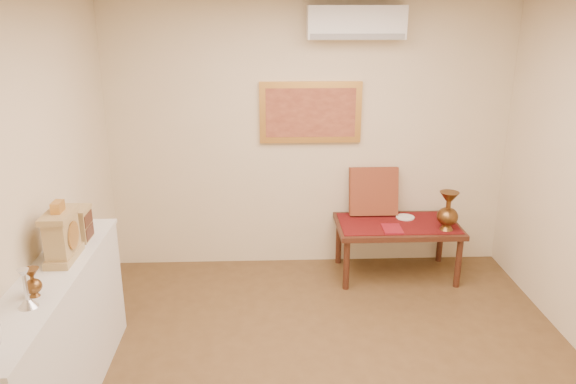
{
  "coord_description": "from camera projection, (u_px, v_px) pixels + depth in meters",
  "views": [
    {
      "loc": [
        -0.44,
        -3.22,
        2.6
      ],
      "look_at": [
        -0.26,
        1.15,
        1.14
      ],
      "focal_mm": 35.0,
      "sensor_mm": 36.0,
      "label": 1
    }
  ],
  "objects": [
    {
      "name": "plate",
      "position": [
        405.0,
        217.0,
        5.66
      ],
      "size": [
        0.19,
        0.19,
        0.01
      ],
      "primitive_type": "cylinder",
      "color": "white",
      "rests_on": "table_cloth"
    },
    {
      "name": "table_cloth",
      "position": [
        398.0,
        223.0,
        5.54
      ],
      "size": [
        1.14,
        0.59,
        0.01
      ],
      "primitive_type": "cube",
      "color": "#5E0F10",
      "rests_on": "low_table"
    },
    {
      "name": "ac_unit",
      "position": [
        356.0,
        22.0,
        5.14
      ],
      "size": [
        0.9,
        0.25,
        0.3
      ],
      "color": "white",
      "rests_on": "wall_back"
    },
    {
      "name": "cushion",
      "position": [
        374.0,
        191.0,
        5.7
      ],
      "size": [
        0.49,
        0.2,
        0.5
      ],
      "primitive_type": "cube",
      "rotation": [
        -0.21,
        0.0,
        0.0
      ],
      "color": "maroon",
      "rests_on": "table_cloth"
    },
    {
      "name": "candlestick",
      "position": [
        26.0,
        288.0,
        3.14
      ],
      "size": [
        0.11,
        0.11,
        0.23
      ],
      "primitive_type": null,
      "color": "silver",
      "rests_on": "display_ledge"
    },
    {
      "name": "brass_urn_tall",
      "position": [
        448.0,
        207.0,
        5.3
      ],
      "size": [
        0.2,
        0.2,
        0.46
      ],
      "primitive_type": null,
      "color": "brown",
      "rests_on": "table_cloth"
    },
    {
      "name": "low_table",
      "position": [
        397.0,
        230.0,
        5.56
      ],
      "size": [
        1.2,
        0.7,
        0.55
      ],
      "color": "#442014",
      "rests_on": "floor"
    },
    {
      "name": "wall_left",
      "position": [
        9.0,
        223.0,
        3.39
      ],
      "size": [
        0.02,
        4.5,
        2.7
      ],
      "primitive_type": "cube",
      "color": "beige",
      "rests_on": "ground"
    },
    {
      "name": "wooden_chest",
      "position": [
        78.0,
        224.0,
        4.04
      ],
      "size": [
        0.16,
        0.21,
        0.24
      ],
      "color": "tan",
      "rests_on": "display_ledge"
    },
    {
      "name": "wall_back",
      "position": [
        310.0,
        137.0,
        5.6
      ],
      "size": [
        4.0,
        0.02,
        2.7
      ],
      "primitive_type": "cube",
      "color": "beige",
      "rests_on": "ground"
    },
    {
      "name": "display_ledge",
      "position": [
        57.0,
        344.0,
        3.67
      ],
      "size": [
        0.37,
        2.02,
        0.98
      ],
      "color": "silver",
      "rests_on": "floor"
    },
    {
      "name": "mantel_clock",
      "position": [
        62.0,
        235.0,
        3.71
      ],
      "size": [
        0.17,
        0.36,
        0.41
      ],
      "color": "tan",
      "rests_on": "display_ledge"
    },
    {
      "name": "brass_urn_small",
      "position": [
        32.0,
        279.0,
        3.25
      ],
      "size": [
        0.1,
        0.1,
        0.23
      ],
      "primitive_type": null,
      "color": "brown",
      "rests_on": "display_ledge"
    },
    {
      "name": "painting",
      "position": [
        311.0,
        112.0,
        5.5
      ],
      "size": [
        1.0,
        0.06,
        0.6
      ],
      "color": "gold",
      "rests_on": "wall_back"
    },
    {
      "name": "menu",
      "position": [
        392.0,
        229.0,
        5.37
      ],
      "size": [
        0.19,
        0.25,
        0.01
      ],
      "primitive_type": "cube",
      "rotation": [
        0.0,
        0.0,
        -0.02
      ],
      "color": "maroon",
      "rests_on": "table_cloth"
    }
  ]
}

